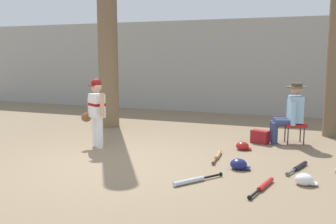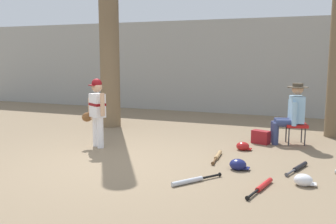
% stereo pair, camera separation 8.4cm
% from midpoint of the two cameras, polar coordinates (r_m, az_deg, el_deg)
% --- Properties ---
extents(ground_plane, '(60.00, 60.00, 0.00)m').
position_cam_midpoint_polar(ground_plane, '(6.13, -7.53, -7.81)').
color(ground_plane, '#7F6B51').
extents(concrete_back_wall, '(18.00, 0.36, 2.79)m').
position_cam_midpoint_polar(concrete_back_wall, '(11.58, 6.96, 6.89)').
color(concrete_back_wall, '#9E9E99').
rests_on(concrete_back_wall, ground).
extents(tree_near_player, '(0.65, 0.65, 5.56)m').
position_cam_midpoint_polar(tree_near_player, '(9.21, -8.75, 13.12)').
color(tree_near_player, brown).
rests_on(tree_near_player, ground).
extents(young_ballplayer, '(0.61, 0.36, 1.31)m').
position_cam_midpoint_polar(young_ballplayer, '(7.13, -10.52, 0.56)').
color(young_ballplayer, white).
rests_on(young_ballplayer, ground).
extents(folding_stool, '(0.48, 0.48, 0.41)m').
position_cam_midpoint_polar(folding_stool, '(7.75, 19.23, -2.00)').
color(folding_stool, red).
rests_on(folding_stool, ground).
extents(seated_spectator, '(0.68, 0.54, 1.20)m').
position_cam_midpoint_polar(seated_spectator, '(7.68, 18.61, 0.03)').
color(seated_spectator, navy).
rests_on(seated_spectator, ground).
extents(handbag_beside_stool, '(0.38, 0.28, 0.26)m').
position_cam_midpoint_polar(handbag_beside_stool, '(7.63, 14.29, -3.73)').
color(handbag_beside_stool, maroon).
rests_on(handbag_beside_stool, ground).
extents(bat_black_composite, '(0.30, 0.74, 0.07)m').
position_cam_midpoint_polar(bat_black_composite, '(6.12, 19.72, -7.96)').
color(bat_black_composite, black).
rests_on(bat_black_composite, ground).
extents(bat_aluminum_silver, '(0.54, 0.69, 0.07)m').
position_cam_midpoint_polar(bat_aluminum_silver, '(5.19, 4.03, -10.40)').
color(bat_aluminum_silver, '#B7BCC6').
rests_on(bat_aluminum_silver, ground).
extents(bat_red_barrel, '(0.25, 0.81, 0.07)m').
position_cam_midpoint_polar(bat_red_barrel, '(5.14, 14.69, -10.90)').
color(bat_red_barrel, red).
rests_on(bat_red_barrel, ground).
extents(bat_wood_tan, '(0.12, 0.77, 0.07)m').
position_cam_midpoint_polar(bat_wood_tan, '(6.46, 7.96, -6.66)').
color(bat_wood_tan, tan).
rests_on(bat_wood_tan, ground).
extents(batting_helmet_navy, '(0.31, 0.24, 0.18)m').
position_cam_midpoint_polar(batting_helmet_navy, '(5.86, 11.06, -7.90)').
color(batting_helmet_navy, navy).
rests_on(batting_helmet_navy, ground).
extents(batting_helmet_white, '(0.29, 0.22, 0.17)m').
position_cam_midpoint_polar(batting_helmet_white, '(5.41, 20.41, -9.72)').
color(batting_helmet_white, silver).
rests_on(batting_helmet_white, ground).
extents(batting_helmet_red, '(0.28, 0.22, 0.16)m').
position_cam_midpoint_polar(batting_helmet_red, '(7.05, 11.71, -5.15)').
color(batting_helmet_red, '#A81919').
rests_on(batting_helmet_red, ground).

